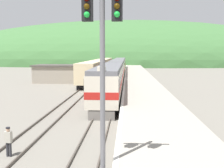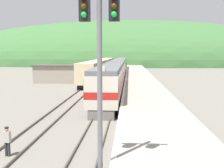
% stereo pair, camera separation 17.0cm
% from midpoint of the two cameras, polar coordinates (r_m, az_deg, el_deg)
% --- Properties ---
extents(track_main, '(1.52, 180.00, 0.16)m').
position_cam_midpoint_polar(track_main, '(76.89, 2.14, 2.70)').
color(track_main, '#4C443D').
rests_on(track_main, ground).
extents(track_siding, '(1.52, 180.00, 0.16)m').
position_cam_midpoint_polar(track_siding, '(77.13, -1.04, 2.72)').
color(track_siding, '#4C443D').
rests_on(track_siding, ground).
extents(platform, '(5.33, 140.00, 1.13)m').
position_cam_midpoint_polar(platform, '(56.92, 5.80, 1.74)').
color(platform, '#9E9689').
rests_on(platform, ground).
extents(distant_hills, '(207.05, 93.17, 44.73)m').
position_cam_midpoint_polar(distant_hills, '(142.25, 2.91, 4.52)').
color(distant_hills, '#3D6B38').
rests_on(distant_hills, ground).
extents(station_shed, '(8.64, 5.68, 3.32)m').
position_cam_midpoint_polar(station_shed, '(50.36, -11.43, 2.27)').
color(station_shed, gray).
rests_on(station_shed, ground).
extents(express_train_lead_car, '(2.85, 21.73, 4.41)m').
position_cam_midpoint_polar(express_train_lead_car, '(31.65, -0.22, 0.80)').
color(express_train_lead_car, black).
rests_on(express_train_lead_car, ground).
extents(carriage_second, '(2.84, 20.34, 4.05)m').
position_cam_midpoint_polar(carriage_second, '(53.70, 1.43, 3.23)').
color(carriage_second, black).
rests_on(carriage_second, ground).
extents(carriage_third, '(2.84, 20.34, 4.05)m').
position_cam_midpoint_polar(carriage_third, '(74.88, 2.11, 4.22)').
color(carriage_third, black).
rests_on(carriage_third, ground).
extents(siding_train, '(2.90, 46.59, 3.97)m').
position_cam_midpoint_polar(siding_train, '(61.16, -2.31, 3.51)').
color(siding_train, black).
rests_on(siding_train, ground).
extents(signal_mast_main, '(2.20, 0.42, 8.68)m').
position_cam_midpoint_polar(signal_mast_main, '(9.88, -2.24, 7.96)').
color(signal_mast_main, slate).
rests_on(signal_mast_main, ground).
extents(track_worker, '(0.38, 0.26, 1.60)m').
position_cam_midpoint_polar(track_worker, '(15.27, -21.56, -11.25)').
color(track_worker, '#2D2D33').
rests_on(track_worker, ground).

